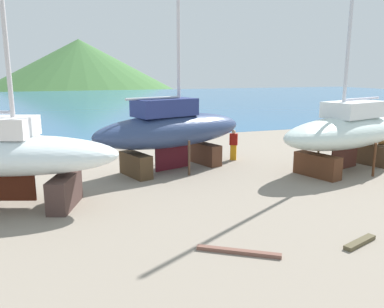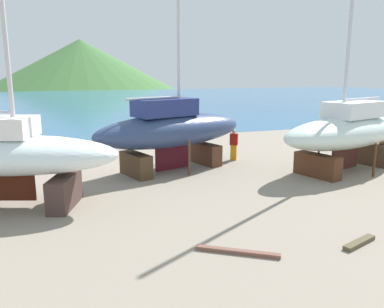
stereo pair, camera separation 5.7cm
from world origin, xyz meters
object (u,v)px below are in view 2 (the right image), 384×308
at_px(sailboat_mid_port, 172,130).
at_px(barrel_tipped_left, 59,152).
at_px(sailboat_small_center, 347,131).
at_px(sailboat_far_slipway, 4,155).
at_px(worker, 234,144).

bearing_deg(sailboat_mid_port, barrel_tipped_left, 120.49).
bearing_deg(sailboat_mid_port, sailboat_small_center, -37.23).
xyz_separation_m(sailboat_mid_port, sailboat_far_slipway, (-7.34, -3.34, -0.10)).
bearing_deg(sailboat_small_center, sailboat_far_slipway, -14.67).
bearing_deg(sailboat_small_center, worker, -57.82).
bearing_deg(worker, barrel_tipped_left, -80.17).
xyz_separation_m(sailboat_small_center, barrel_tipped_left, (-13.76, 7.84, -1.67)).
height_order(sailboat_mid_port, barrel_tipped_left, sailboat_mid_port).
relative_size(sailboat_small_center, barrel_tipped_left, 15.15).
height_order(sailboat_small_center, worker, sailboat_small_center).
relative_size(sailboat_mid_port, barrel_tipped_left, 16.48).
distance_m(sailboat_small_center, sailboat_mid_port, 8.86).
xyz_separation_m(sailboat_far_slipway, worker, (11.28, 4.31, -1.08)).
height_order(sailboat_mid_port, sailboat_far_slipway, sailboat_mid_port).
relative_size(sailboat_small_center, sailboat_far_slipway, 1.00).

